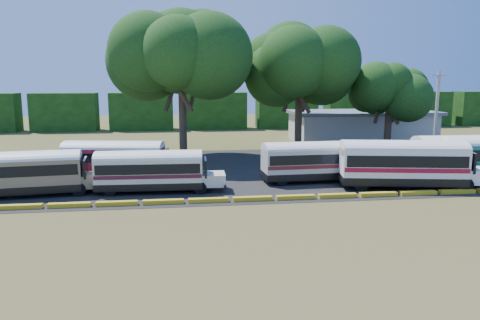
{
  "coord_description": "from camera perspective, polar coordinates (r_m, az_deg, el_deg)",
  "views": [
    {
      "loc": [
        -6.53,
        -29.45,
        8.2
      ],
      "look_at": [
        -1.68,
        6.0,
        1.97
      ],
      "focal_mm": 35.0,
      "sensor_mm": 36.0,
      "label": 1
    }
  ],
  "objects": [
    {
      "name": "tree_center",
      "position": [
        53.39,
        7.28,
        11.71
      ],
      "size": [
        10.36,
        10.36,
        13.83
      ],
      "color": "#382C1C",
      "rests_on": "ground"
    },
    {
      "name": "bus_white_blue",
      "position": [
        42.95,
        26.41,
        0.61
      ],
      "size": [
        11.18,
        3.22,
        3.64
      ],
      "rotation": [
        0.0,
        0.0,
        -0.04
      ],
      "color": "black",
      "rests_on": "ground"
    },
    {
      "name": "utility_pole",
      "position": [
        48.82,
        22.79,
        4.86
      ],
      "size": [
        1.6,
        0.3,
        8.95
      ],
      "color": "gray",
      "rests_on": "ground"
    },
    {
      "name": "treeline_backdrop",
      "position": [
        77.9,
        -2.99,
        6.03
      ],
      "size": [
        130.0,
        4.0,
        6.0
      ],
      "color": "black",
      "rests_on": "ground"
    },
    {
      "name": "ground",
      "position": [
        31.26,
        4.56,
        -5.37
      ],
      "size": [
        160.0,
        160.0,
        0.0
      ],
      "primitive_type": "plane",
      "color": "#404C19",
      "rests_on": "ground"
    },
    {
      "name": "curb",
      "position": [
        32.17,
        4.19,
        -4.65
      ],
      "size": [
        53.7,
        0.45,
        0.3
      ],
      "color": "gold",
      "rests_on": "ground"
    },
    {
      "name": "bus_beige",
      "position": [
        36.15,
        -24.67,
        -1.18
      ],
      "size": [
        9.97,
        3.51,
        3.21
      ],
      "rotation": [
        0.0,
        0.0,
        0.12
      ],
      "color": "black",
      "rests_on": "ground"
    },
    {
      "name": "bus_red",
      "position": [
        39.43,
        -14.8,
        0.28
      ],
      "size": [
        10.1,
        3.98,
        3.23
      ],
      "rotation": [
        0.0,
        0.0,
        -0.16
      ],
      "color": "black",
      "rests_on": "ground"
    },
    {
      "name": "terminal_building",
      "position": [
        64.61,
        14.59,
        4.07
      ],
      "size": [
        19.0,
        9.0,
        4.0
      ],
      "color": "beige",
      "rests_on": "ground"
    },
    {
      "name": "asphalt_strip",
      "position": [
        42.92,
        2.45,
        -1.14
      ],
      "size": [
        64.0,
        24.0,
        0.02
      ],
      "primitive_type": "cube",
      "color": "black",
      "rests_on": "ground"
    },
    {
      "name": "tree_west",
      "position": [
        49.08,
        -7.16,
        12.94
      ],
      "size": [
        11.74,
        11.74,
        15.23
      ],
      "color": "#382C1C",
      "rests_on": "ground"
    },
    {
      "name": "bus_cream_west",
      "position": [
        34.61,
        -10.65,
        -1.05
      ],
      "size": [
        9.47,
        2.68,
        3.08
      ],
      "rotation": [
        0.0,
        0.0,
        -0.04
      ],
      "color": "black",
      "rests_on": "ground"
    },
    {
      "name": "tree_east",
      "position": [
        56.95,
        17.82,
        8.34
      ],
      "size": [
        7.28,
        7.28,
        9.88
      ],
      "color": "#382C1C",
      "rests_on": "ground"
    },
    {
      "name": "bus_white_red",
      "position": [
        37.31,
        19.5,
        -0.15
      ],
      "size": [
        11.46,
        4.79,
        3.67
      ],
      "rotation": [
        0.0,
        0.0,
        -0.19
      ],
      "color": "black",
      "rests_on": "ground"
    },
    {
      "name": "bus_cream_east",
      "position": [
        37.95,
        9.23,
        0.11
      ],
      "size": [
        10.02,
        2.84,
        3.27
      ],
      "rotation": [
        0.0,
        0.0,
        0.04
      ],
      "color": "black",
      "rests_on": "ground"
    }
  ]
}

